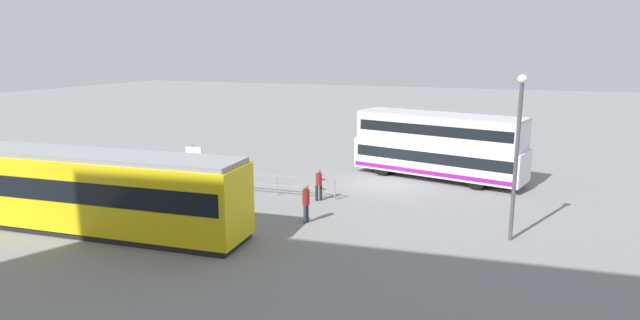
{
  "coord_description": "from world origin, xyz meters",
  "views": [
    {
      "loc": [
        -7.22,
        28.58,
        7.57
      ],
      "look_at": [
        2.84,
        2.95,
        1.79
      ],
      "focal_mm": 29.64,
      "sensor_mm": 36.0,
      "label": 1
    }
  ],
  "objects_px": {
    "info_sign": "(194,159)",
    "pedestrian_near_railing": "(319,183)",
    "tram_yellow": "(101,191)",
    "street_lamp": "(517,145)",
    "double_decker_bus": "(438,146)",
    "pedestrian_crossing": "(306,201)"
  },
  "relations": [
    {
      "from": "pedestrian_near_railing",
      "to": "info_sign",
      "type": "xyz_separation_m",
      "value": [
        7.43,
        0.05,
        0.7
      ]
    },
    {
      "from": "tram_yellow",
      "to": "pedestrian_crossing",
      "type": "bearing_deg",
      "value": -150.71
    },
    {
      "from": "double_decker_bus",
      "to": "pedestrian_near_railing",
      "type": "distance_m",
      "value": 8.5
    },
    {
      "from": "pedestrian_crossing",
      "to": "info_sign",
      "type": "relative_size",
      "value": 0.72
    },
    {
      "from": "pedestrian_crossing",
      "to": "street_lamp",
      "type": "bearing_deg",
      "value": -173.34
    },
    {
      "from": "tram_yellow",
      "to": "info_sign",
      "type": "distance_m",
      "value": 7.65
    },
    {
      "from": "pedestrian_near_railing",
      "to": "pedestrian_crossing",
      "type": "distance_m",
      "value": 3.53
    },
    {
      "from": "double_decker_bus",
      "to": "street_lamp",
      "type": "bearing_deg",
      "value": 115.49
    },
    {
      "from": "pedestrian_crossing",
      "to": "street_lamp",
      "type": "relative_size",
      "value": 0.26
    },
    {
      "from": "tram_yellow",
      "to": "pedestrian_near_railing",
      "type": "distance_m",
      "value": 10.27
    },
    {
      "from": "pedestrian_near_railing",
      "to": "pedestrian_crossing",
      "type": "xyz_separation_m",
      "value": [
        -0.76,
        3.45,
        0.07
      ]
    },
    {
      "from": "info_sign",
      "to": "street_lamp",
      "type": "height_order",
      "value": "street_lamp"
    },
    {
      "from": "double_decker_bus",
      "to": "street_lamp",
      "type": "distance_m",
      "value": 10.53
    },
    {
      "from": "tram_yellow",
      "to": "pedestrian_near_railing",
      "type": "xyz_separation_m",
      "value": [
        -6.78,
        -7.67,
        -0.83
      ]
    },
    {
      "from": "tram_yellow",
      "to": "info_sign",
      "type": "relative_size",
      "value": 5.41
    },
    {
      "from": "street_lamp",
      "to": "double_decker_bus",
      "type": "bearing_deg",
      "value": -64.51
    },
    {
      "from": "pedestrian_near_railing",
      "to": "street_lamp",
      "type": "relative_size",
      "value": 0.24
    },
    {
      "from": "info_sign",
      "to": "pedestrian_near_railing",
      "type": "bearing_deg",
      "value": -179.62
    },
    {
      "from": "double_decker_bus",
      "to": "tram_yellow",
      "type": "distance_m",
      "value": 18.65
    },
    {
      "from": "pedestrian_crossing",
      "to": "street_lamp",
      "type": "height_order",
      "value": "street_lamp"
    },
    {
      "from": "double_decker_bus",
      "to": "info_sign",
      "type": "height_order",
      "value": "double_decker_bus"
    },
    {
      "from": "street_lamp",
      "to": "pedestrian_near_railing",
      "type": "bearing_deg",
      "value": -14.74
    }
  ]
}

